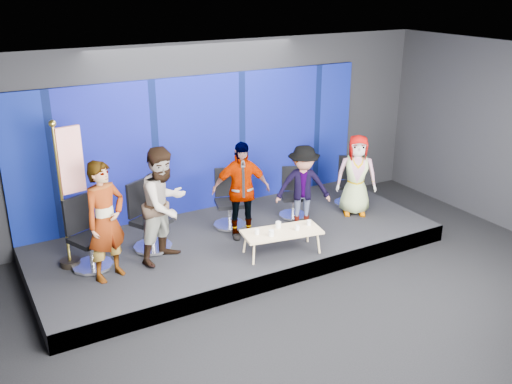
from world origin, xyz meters
TOP-DOWN VIEW (x-y plane):
  - ground at (0.00, 0.00)m, footprint 10.00×10.00m
  - room_walls at (0.00, 0.00)m, footprint 10.02×8.02m
  - riser at (0.00, 2.50)m, footprint 7.00×3.00m
  - backdrop at (0.00, 3.95)m, footprint 7.00×0.08m
  - chair_a at (-2.54, 2.60)m, footprint 0.84×0.84m
  - panelist_a at (-2.35, 2.13)m, footprint 0.79×0.67m
  - chair_b at (-1.49, 2.76)m, footprint 0.88×0.88m
  - panelist_b at (-1.38, 2.27)m, footprint 1.14×1.06m
  - chair_c at (0.09, 2.95)m, footprint 0.74×0.74m
  - panelist_c at (0.07, 2.44)m, footprint 1.08×0.69m
  - chair_d at (1.35, 2.76)m, footprint 0.71×0.71m
  - panelist_d at (1.24, 2.27)m, footprint 1.13×0.93m
  - chair_e at (2.65, 2.74)m, footprint 0.74×0.74m
  - panelist_e at (2.45, 2.28)m, footprint 0.90×0.82m
  - coffee_table at (0.34, 1.53)m, footprint 1.36×0.75m
  - mug_a at (-0.08, 1.62)m, footprint 0.08×0.08m
  - mug_b at (0.09, 1.45)m, footprint 0.09×0.09m
  - mug_c at (0.35, 1.67)m, footprint 0.09×0.09m
  - mug_d at (0.57, 1.43)m, footprint 0.07×0.07m
  - mug_e at (0.85, 1.50)m, footprint 0.07×0.07m
  - flag_stand at (-2.69, 2.81)m, footprint 0.54×0.31m

SIDE VIEW (x-z plane):
  - ground at x=0.00m, z-range 0.00..0.00m
  - riser at x=0.00m, z-range 0.00..0.30m
  - chair_d at x=1.35m, z-range 0.14..1.08m
  - chair_e at x=2.65m, z-range 0.14..1.09m
  - chair_c at x=0.09m, z-range 0.12..1.18m
  - coffee_table at x=0.34m, z-range 0.47..0.86m
  - chair_a at x=-2.54m, z-range 0.10..1.24m
  - chair_b at x=-1.49m, z-range 0.10..1.26m
  - mug_e at x=0.85m, z-range 0.70..0.78m
  - mug_d at x=0.57m, z-range 0.70..0.78m
  - mug_a at x=-0.08m, z-range 0.70..0.79m
  - mug_b at x=0.09m, z-range 0.70..0.80m
  - mug_c at x=0.35m, z-range 0.70..0.80m
  - panelist_d at x=1.24m, z-range 0.30..1.83m
  - panelist_e at x=2.45m, z-range 0.30..1.85m
  - panelist_c at x=0.07m, z-range 0.30..2.02m
  - panelist_a at x=-2.35m, z-range 0.30..2.15m
  - panelist_b at x=-1.38m, z-range 0.30..2.18m
  - flag_stand at x=-2.69m, z-range 0.37..2.72m
  - backdrop at x=0.00m, z-range 0.30..2.90m
  - room_walls at x=0.00m, z-range 0.67..4.18m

